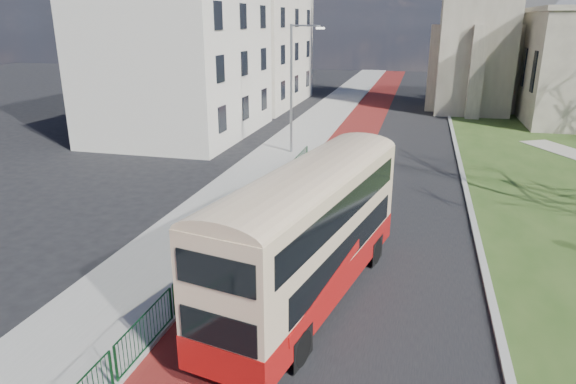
% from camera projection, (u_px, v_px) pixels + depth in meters
% --- Properties ---
extents(ground, '(160.00, 160.00, 0.00)m').
position_uv_depth(ground, '(290.00, 297.00, 16.12)').
color(ground, black).
rests_on(ground, ground).
extents(road_carriageway, '(9.00, 120.00, 0.01)m').
position_uv_depth(road_carriageway, '(386.00, 152.00, 34.14)').
color(road_carriageway, black).
rests_on(road_carriageway, ground).
extents(bus_lane, '(3.40, 120.00, 0.01)m').
position_uv_depth(bus_lane, '(345.00, 149.00, 34.78)').
color(bus_lane, '#591414').
rests_on(bus_lane, ground).
extents(pavement_west, '(4.00, 120.00, 0.12)m').
position_uv_depth(pavement_west, '(291.00, 145.00, 35.66)').
color(pavement_west, gray).
rests_on(pavement_west, ground).
extents(kerb_west, '(0.25, 120.00, 0.13)m').
position_uv_depth(kerb_west, '(319.00, 147.00, 35.18)').
color(kerb_west, '#999993').
rests_on(kerb_west, ground).
extents(kerb_east, '(0.25, 80.00, 0.13)m').
position_uv_depth(kerb_east, '(456.00, 148.00, 34.86)').
color(kerb_east, '#999993').
rests_on(kerb_east, ground).
extents(pedestrian_railing, '(0.07, 24.00, 1.12)m').
position_uv_depth(pedestrian_railing, '(243.00, 226.00, 20.32)').
color(pedestrian_railing, '#0D3D1C').
rests_on(pedestrian_railing, ground).
extents(street_block_near, '(10.30, 14.30, 13.00)m').
position_uv_depth(street_block_near, '(179.00, 46.00, 37.60)').
color(street_block_near, silver).
rests_on(street_block_near, ground).
extents(street_block_far, '(10.30, 16.30, 11.50)m').
position_uv_depth(street_block_far, '(249.00, 47.00, 52.53)').
color(street_block_far, beige).
rests_on(street_block_far, ground).
extents(streetlamp, '(2.13, 0.18, 8.00)m').
position_uv_depth(streetlamp, '(294.00, 83.00, 32.24)').
color(streetlamp, gray).
rests_on(streetlamp, pavement_west).
extents(bus, '(4.27, 10.25, 4.18)m').
position_uv_depth(bus, '(310.00, 229.00, 15.26)').
color(bus, '#9D0F0E').
rests_on(bus, ground).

